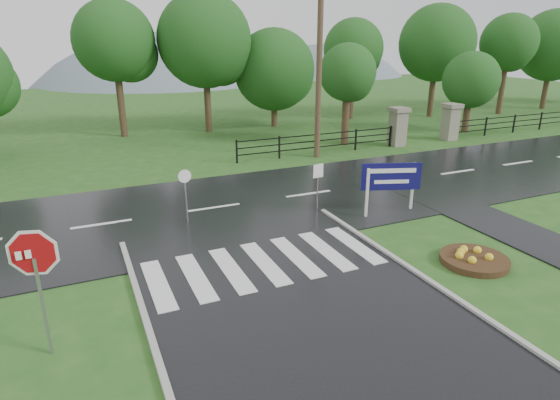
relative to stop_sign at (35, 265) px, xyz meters
name	(u,v)px	position (x,y,z in m)	size (l,w,h in m)	color
ground	(363,374)	(5.49, -3.15, -2.02)	(120.00, 120.00, 0.00)	#25531B
main_road	(214,209)	(5.49, 6.85, -2.02)	(90.00, 8.00, 0.04)	black
walkway	(509,229)	(13.99, 0.85, -2.02)	(2.20, 11.00, 0.04)	black
crosswalk	(265,263)	(5.49, 1.85, -1.96)	(6.50, 2.80, 0.02)	silver
pillar_west	(398,126)	(18.49, 12.85, -0.84)	(1.00, 1.00, 2.24)	gray
pillar_east	(450,121)	(22.49, 12.85, -0.84)	(1.00, 1.00, 2.24)	gray
fence_west	(319,141)	(13.24, 12.85, -1.29)	(9.58, 0.08, 1.20)	black
hills	(138,186)	(8.98, 61.85, -17.55)	(102.00, 48.00, 48.00)	slate
treeline	(167,137)	(6.49, 20.85, -2.02)	(83.20, 5.20, 10.00)	#174816
stop_sign	(35,265)	(0.00, 0.00, 0.00)	(1.25, 0.37, 2.92)	#939399
estate_billboard	(391,179)	(11.20, 3.77, -0.71)	(2.11, 0.79, 1.90)	silver
flower_bed	(474,259)	(11.00, -0.52, -1.87)	(1.91, 1.91, 0.38)	#332111
reg_sign_small	(318,178)	(8.86, 4.94, -0.69)	(0.41, 0.07, 1.84)	#939399
reg_sign_round	(185,189)	(4.22, 5.78, -0.75)	(0.45, 0.08, 1.95)	#939399
utility_pole_east	(319,70)	(12.85, 12.35, 2.49)	(1.58, 0.30, 8.86)	#473523
entrance_tree_left	(348,73)	(15.81, 14.35, 2.13)	(3.27, 3.27, 5.83)	#3D2B1C
entrance_tree_right	(471,80)	(25.30, 14.35, 1.40)	(3.65, 3.65, 5.26)	#3D2B1C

